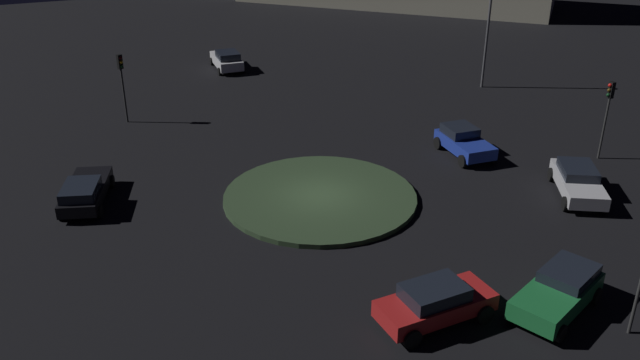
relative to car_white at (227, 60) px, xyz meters
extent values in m
plane|color=black|center=(1.88, 23.67, -0.78)|extent=(118.18, 118.18, 0.00)
cylinder|color=#2D4228|center=(1.88, 23.67, -0.66)|extent=(9.50, 9.50, 0.24)
cube|color=white|center=(-0.01, -0.14, -0.13)|extent=(2.01, 4.31, 0.70)
cube|color=black|center=(0.02, 0.45, 0.48)|extent=(1.69, 2.16, 0.52)
cylinder|color=black|center=(0.83, -1.70, -0.48)|extent=(0.25, 0.61, 0.60)
cylinder|color=black|center=(-0.99, -1.61, -0.48)|extent=(0.25, 0.61, 0.60)
cylinder|color=black|center=(0.97, 1.34, -0.48)|extent=(0.25, 0.61, 0.60)
cylinder|color=black|center=(-0.84, 1.43, -0.48)|extent=(0.25, 0.61, 0.60)
cube|color=red|center=(1.76, 34.14, -0.10)|extent=(4.41, 2.02, 0.65)
cube|color=black|center=(1.86, 34.15, 0.49)|extent=(2.32, 1.68, 0.52)
cylinder|color=black|center=(3.25, 35.11, -0.42)|extent=(0.72, 0.26, 0.71)
cylinder|color=black|center=(3.36, 33.37, -0.42)|extent=(0.72, 0.26, 0.71)
cylinder|color=black|center=(0.16, 34.92, -0.42)|extent=(0.72, 0.26, 0.71)
cylinder|color=black|center=(0.27, 33.17, -0.42)|extent=(0.72, 0.26, 0.71)
cube|color=black|center=(12.48, 19.59, -0.18)|extent=(2.99, 4.84, 0.58)
cube|color=black|center=(12.74, 20.48, 0.35)|extent=(2.13, 2.58, 0.48)
cylinder|color=black|center=(12.86, 17.78, -0.48)|extent=(0.38, 0.65, 0.61)
cylinder|color=black|center=(11.16, 18.28, -0.48)|extent=(0.38, 0.65, 0.61)
cylinder|color=black|center=(13.79, 20.90, -0.48)|extent=(0.38, 0.65, 0.61)
cylinder|color=black|center=(12.09, 21.41, -0.48)|extent=(0.38, 0.65, 0.61)
cube|color=silver|center=(-10.02, 28.24, -0.11)|extent=(3.81, 4.89, 0.65)
cube|color=black|center=(-10.22, 27.88, 0.44)|extent=(2.49, 2.75, 0.46)
cylinder|color=black|center=(-10.03, 30.13, -0.43)|extent=(0.53, 0.72, 0.70)
cylinder|color=black|center=(-8.43, 29.24, -0.43)|extent=(0.53, 0.72, 0.70)
cylinder|color=black|center=(-11.62, 27.24, -0.43)|extent=(0.53, 0.72, 0.70)
cylinder|color=black|center=(-10.02, 26.36, -0.43)|extent=(0.53, 0.72, 0.70)
cube|color=#1E7238|center=(-2.64, 35.35, -0.09)|extent=(4.57, 3.40, 0.72)
cube|color=black|center=(-3.43, 34.99, 0.47)|extent=(2.61, 2.35, 0.41)
cylinder|color=black|center=(-1.64, 36.81, -0.45)|extent=(0.70, 0.48, 0.67)
cylinder|color=black|center=(-0.89, 35.14, -0.45)|extent=(0.70, 0.48, 0.67)
cylinder|color=black|center=(-4.39, 35.57, -0.45)|extent=(0.70, 0.48, 0.67)
cylinder|color=black|center=(-3.63, 33.89, -0.45)|extent=(0.70, 0.48, 0.67)
cube|color=#1E38A5|center=(-7.71, 21.83, -0.10)|extent=(2.04, 3.91, 0.66)
cube|color=black|center=(-7.74, 21.18, 0.49)|extent=(1.71, 1.87, 0.52)
cylinder|color=black|center=(-8.55, 23.25, -0.43)|extent=(0.26, 0.71, 0.70)
cylinder|color=black|center=(-6.72, 23.15, -0.43)|extent=(0.26, 0.71, 0.70)
cylinder|color=black|center=(-8.70, 20.51, -0.43)|extent=(0.26, 0.71, 0.70)
cylinder|color=black|center=(-6.86, 20.41, -0.43)|extent=(0.26, 0.71, 0.70)
cylinder|color=#2D2D2D|center=(9.07, 9.04, 0.96)|extent=(0.12, 0.12, 3.48)
cube|color=black|center=(9.07, 9.04, 3.15)|extent=(0.37, 0.33, 0.90)
sphere|color=#3F0C0C|center=(9.01, 9.17, 3.42)|extent=(0.20, 0.20, 0.20)
sphere|color=yellow|center=(9.01, 9.17, 3.15)|extent=(0.20, 0.20, 0.20)
sphere|color=#0F3819|center=(9.01, 9.17, 2.88)|extent=(0.20, 0.20, 0.20)
cylinder|color=#2D2D2D|center=(-4.22, 37.39, 0.97)|extent=(0.12, 0.12, 3.49)
cylinder|color=#2D2D2D|center=(-14.42, 25.07, 0.99)|extent=(0.12, 0.12, 3.54)
cube|color=black|center=(-14.42, 25.07, 3.21)|extent=(0.24, 0.32, 0.90)
sphere|color=red|center=(-14.28, 25.06, 3.48)|extent=(0.20, 0.20, 0.20)
sphere|color=#4C380F|center=(-14.28, 25.06, 3.21)|extent=(0.20, 0.20, 0.20)
sphere|color=#0F3819|center=(-14.28, 25.06, 2.94)|extent=(0.20, 0.20, 0.20)
cylinder|color=#4C4C51|center=(-16.02, 11.66, 3.15)|extent=(0.18, 0.18, 7.86)
camera|label=1|loc=(13.16, 50.66, 14.32)|focal=37.51mm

